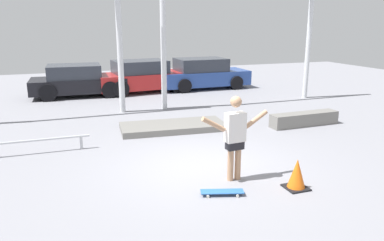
# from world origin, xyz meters

# --- Properties ---
(ground_plane) EXTENTS (36.00, 36.00, 0.00)m
(ground_plane) POSITION_xyz_m (0.00, 0.00, 0.00)
(ground_plane) COLOR gray
(skateboarder) EXTENTS (1.47, 0.23, 1.72)m
(skateboarder) POSITION_xyz_m (0.33, -0.84, 0.96)
(skateboarder) COLOR tan
(skateboarder) RESTS_ON ground_plane
(skateboard) EXTENTS (0.82, 0.44, 0.08)m
(skateboard) POSITION_xyz_m (-0.19, -1.41, 0.06)
(skateboard) COLOR #2D66B2
(skateboard) RESTS_ON ground_plane
(grind_box) EXTENTS (2.25, 0.50, 0.40)m
(grind_box) POSITION_xyz_m (4.18, 2.14, 0.20)
(grind_box) COLOR slate
(grind_box) RESTS_ON ground_plane
(manual_pad) EXTENTS (3.15, 1.50, 0.18)m
(manual_pad) POSITION_xyz_m (0.25, 3.08, 0.09)
(manual_pad) COLOR slate
(manual_pad) RESTS_ON ground_plane
(grind_rail) EXTENTS (2.33, 0.09, 0.37)m
(grind_rail) POSITION_xyz_m (-3.39, 2.19, 0.29)
(grind_rail) COLOR #B7BABF
(grind_rail) RESTS_ON ground_plane
(canopy_support_left) EXTENTS (6.35, 0.20, 5.35)m
(canopy_support_left) POSITION_xyz_m (-3.84, 5.86, 3.37)
(canopy_support_left) COLOR silver
(canopy_support_left) RESTS_ON ground_plane
(canopy_support_right) EXTENTS (6.35, 0.20, 5.35)m
(canopy_support_right) POSITION_xyz_m (3.84, 5.86, 3.37)
(canopy_support_right) COLOR silver
(canopy_support_right) RESTS_ON ground_plane
(parked_car_black) EXTENTS (4.02, 2.13, 1.35)m
(parked_car_black) POSITION_xyz_m (-2.06, 9.56, 0.65)
(parked_car_black) COLOR black
(parked_car_black) RESTS_ON ground_plane
(parked_car_red) EXTENTS (4.35, 2.24, 1.43)m
(parked_car_red) POSITION_xyz_m (0.81, 9.59, 0.69)
(parked_car_red) COLOR red
(parked_car_red) RESTS_ON ground_plane
(parked_car_blue) EXTENTS (4.21, 1.99, 1.44)m
(parked_car_blue) POSITION_xyz_m (3.74, 9.53, 0.69)
(parked_car_blue) COLOR #284793
(parked_car_blue) RESTS_ON ground_plane
(traffic_cone) EXTENTS (0.43, 0.43, 0.59)m
(traffic_cone) POSITION_xyz_m (1.27, -1.62, 0.29)
(traffic_cone) COLOR black
(traffic_cone) RESTS_ON ground_plane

